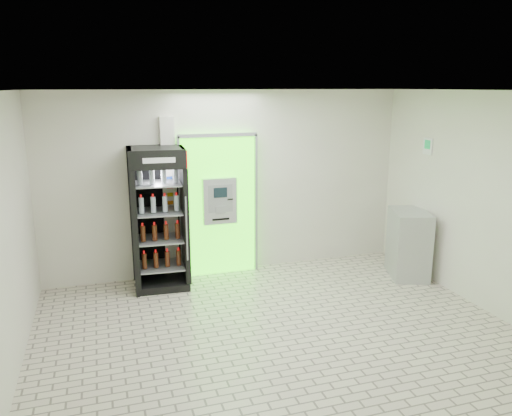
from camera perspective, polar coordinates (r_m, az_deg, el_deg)
name	(u,v)px	position (r m, az deg, el deg)	size (l,w,h in m)	color
ground	(280,336)	(6.45, 2.78, -14.45)	(6.00, 6.00, 0.00)	#BCAD9C
room_shell	(282,193)	(5.81, 2.99, 1.77)	(6.00, 6.00, 6.00)	silver
atm_assembly	(218,204)	(8.16, -4.32, 0.41)	(1.30, 0.24, 2.33)	#3DFF14
pillar	(170,199)	(8.03, -9.82, 0.98)	(0.22, 0.11, 2.60)	silver
beverage_cooler	(159,221)	(7.77, -11.02, -1.48)	(0.86, 0.79, 2.17)	black
steel_cabinet	(409,244)	(8.53, 17.03, -3.93)	(0.80, 0.95, 1.09)	#AEB0B6
exit_sign	(428,146)	(8.42, 19.04, 6.69)	(0.02, 0.22, 0.26)	white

